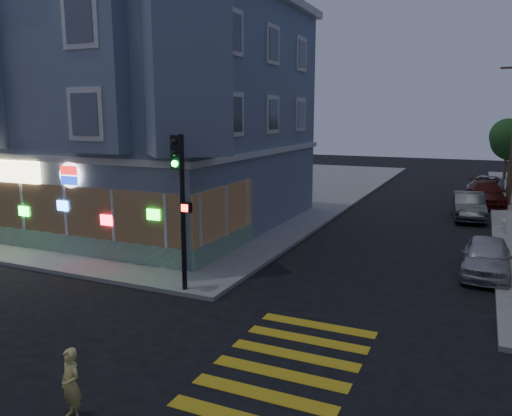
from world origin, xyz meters
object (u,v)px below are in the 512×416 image
Objects in this scene: traffic_signal at (180,187)px; street_tree_far at (508,136)px; parked_car_c at (486,194)px; parked_car_d at (486,185)px; street_tree_near at (512,140)px; fire_hydrant at (504,226)px; running_child at (71,384)px; parked_car_b at (468,206)px; parked_car_a at (487,257)px.

street_tree_far is at bearing 71.21° from traffic_signal.
parked_car_d is at bearing 83.96° from parked_car_c.
fire_hydrant is at bearing -92.75° from street_tree_near.
street_tree_near is 1.06× the size of traffic_signal.
street_tree_far is 3.75× the size of running_child.
street_tree_far is 1.13× the size of parked_car_d.
parked_car_d is at bearing -99.83° from street_tree_far.
parked_car_b is 0.87× the size of parked_car_c.
parked_car_c reaches higher than parked_car_b.
parked_car_a is 15.73m from parked_car_c.
parked_car_c is at bearing 65.34° from traffic_signal.
parked_car_d is 6.76× the size of fire_hydrant.
parked_car_a is (7.20, 12.81, -0.02)m from running_child.
parked_car_a is 0.79× the size of parked_car_c.
parked_car_d is (0.90, 10.40, -0.09)m from parked_car_b.
traffic_signal is at bearing -121.43° from parked_car_b.
parked_car_b is (-2.40, -11.06, -3.20)m from street_tree_near.
street_tree_far reaches higher than parked_car_a.
parked_car_b is (-0.90, 10.53, 0.05)m from parked_car_a.
parked_car_a is at bearing 77.42° from running_child.
parked_car_c is 7.41× the size of fire_hydrant.
parked_car_a is 10.57m from parked_car_b.
parked_car_c is (0.90, 5.20, 0.01)m from parked_car_b.
parked_car_c reaches higher than parked_car_a.
traffic_signal is at bearing 121.30° from running_child.
street_tree_near is 3.75× the size of running_child.
parked_car_c is at bearing 91.28° from parked_car_a.
street_tree_near reaches higher than parked_car_c.
street_tree_near is 8.00m from street_tree_far.
traffic_signal is (-8.90, -6.24, 2.84)m from parked_car_a.
street_tree_far is 1.31× the size of parked_car_a.
parked_car_b is (-2.40, -19.06, -3.20)m from street_tree_far.
parked_car_a reaches higher than parked_car_d.
street_tree_far reaches higher than parked_car_c.
running_child is 2.04× the size of fire_hydrant.
parked_car_a is 5.83× the size of fire_hydrant.
street_tree_far is 19.47m from parked_car_b.
street_tree_far is at bearing 88.37° from parked_car_a.
parked_car_b is 18.79m from traffic_signal.
street_tree_near is at bearing 87.25° from fire_hydrant.
parked_car_a is 11.24m from traffic_signal.
fire_hydrant is (7.99, 19.53, -0.19)m from running_child.
parked_car_a is at bearing -82.94° from parked_car_d.
street_tree_near is 15.27m from fire_hydrant.
street_tree_far is 1.03× the size of parked_car_c.
parked_car_b is at bearing 96.14° from parked_car_a.
street_tree_near is at bearing 87.30° from parked_car_a.
parked_car_c is at bearing -96.18° from street_tree_far.
parked_car_d is (7.20, 33.74, -0.06)m from running_child.
street_tree_far reaches higher than parked_car_d.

